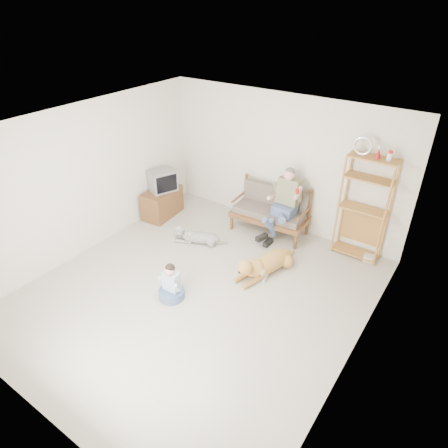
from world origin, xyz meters
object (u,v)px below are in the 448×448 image
Objects in this scene: loveseat at (271,209)px; golden_retriever at (264,264)px; etagere at (364,208)px; tv_stand at (162,203)px.

loveseat is 1.48m from golden_retriever.
etagere reaches higher than loveseat.
tv_stand is at bearing -174.68° from golden_retriever.
etagere is at bearing 1.34° from loveseat.
golden_retriever is at bearing -69.09° from loveseat.
etagere is at bearing 68.71° from golden_retriever.
golden_retriever is (0.61, -1.32, -0.30)m from loveseat.
tv_stand is at bearing -166.62° from etagere.
tv_stand is 2.90m from golden_retriever.
etagere is at bearing 7.61° from tv_stand.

